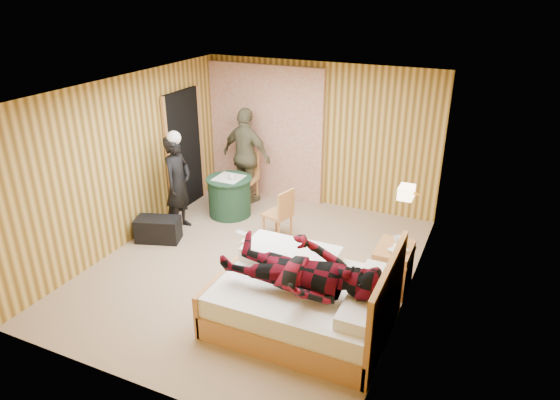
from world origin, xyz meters
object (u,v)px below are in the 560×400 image
at_px(nightstand, 393,267).
at_px(round_table, 230,196).
at_px(duffel_bag, 158,229).
at_px(chair_near, 281,211).
at_px(bed, 306,300).
at_px(man_on_bed, 301,261).
at_px(man_at_table, 246,156).
at_px(wall_lamp, 406,192).
at_px(woman_standing, 178,184).
at_px(chair_far, 246,174).

distance_m(nightstand, round_table, 3.23).
bearing_deg(duffel_bag, chair_near, 7.13).
distance_m(bed, nightstand, 1.37).
xyz_separation_m(bed, man_on_bed, (0.02, -0.23, 0.65)).
height_order(duffel_bag, man_on_bed, man_on_bed).
bearing_deg(man_at_table, duffel_bag, 84.98).
relative_size(duffel_bag, man_at_table, 0.38).
bearing_deg(duffel_bag, nightstand, -15.49).
relative_size(wall_lamp, chair_near, 0.31).
relative_size(wall_lamp, round_table, 0.34).
height_order(round_table, man_on_bed, man_on_bed).
xyz_separation_m(bed, nightstand, (0.75, 1.14, 0.00)).
bearing_deg(round_table, bed, -44.11).
height_order(wall_lamp, bed, wall_lamp).
bearing_deg(round_table, chair_near, -21.00).
height_order(nightstand, woman_standing, woman_standing).
xyz_separation_m(duffel_bag, man_at_table, (0.54, 1.92, 0.67)).
distance_m(round_table, woman_standing, 1.01).
bearing_deg(chair_far, round_table, -93.00).
bearing_deg(man_at_table, wall_lamp, 164.11).
bearing_deg(nightstand, duffel_bag, -176.72).
bearing_deg(bed, man_on_bed, -83.93).
relative_size(round_table, chair_near, 0.93).
bearing_deg(man_at_table, chair_near, 147.67).
height_order(bed, chair_far, bed).
height_order(round_table, woman_standing, woman_standing).
bearing_deg(nightstand, chair_far, 150.96).
bearing_deg(wall_lamp, woman_standing, 178.07).
relative_size(chair_far, duffel_bag, 1.40).
relative_size(wall_lamp, bed, 0.13).
xyz_separation_m(man_at_table, man_on_bed, (2.31, -3.09, 0.10)).
bearing_deg(man_on_bed, woman_standing, 149.07).
bearing_deg(wall_lamp, man_at_table, 153.44).
distance_m(round_table, duffel_bag, 1.40).
height_order(chair_near, man_at_table, man_at_table).
distance_m(bed, round_table, 3.19).
bearing_deg(man_on_bed, duffel_bag, 157.77).
bearing_deg(nightstand, round_table, 160.54).
xyz_separation_m(wall_lamp, duffel_bag, (-3.63, -0.38, -1.11)).
distance_m(wall_lamp, duffel_bag, 3.81).
height_order(nightstand, chair_far, chair_far).
relative_size(duffel_bag, woman_standing, 0.43).
xyz_separation_m(nightstand, man_on_bed, (-0.73, -1.37, 0.65)).
height_order(wall_lamp, chair_far, wall_lamp).
distance_m(nightstand, duffel_bag, 3.59).
height_order(chair_far, chair_near, chair_far).
relative_size(bed, chair_far, 2.14).
bearing_deg(round_table, duffel_bag, -112.89).
height_order(chair_far, woman_standing, woman_standing).
xyz_separation_m(wall_lamp, chair_near, (-1.92, 0.45, -0.82)).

